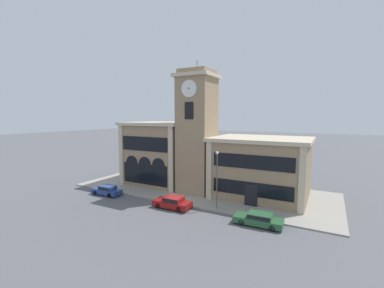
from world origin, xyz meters
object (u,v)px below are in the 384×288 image
object	(u,v)px
parked_car_mid	(173,202)
street_lamp	(217,172)
parked_car_near	(107,190)
parked_car_far	(259,219)

from	to	relation	value
parked_car_mid	street_lamp	world-z (taller)	street_lamp
parked_car_near	street_lamp	distance (m)	15.88
parked_car_far	street_lamp	world-z (taller)	street_lamp
parked_car_near	parked_car_mid	distance (m)	10.59
parked_car_far	street_lamp	xyz separation A→B (m)	(-5.32, 2.00, 3.74)
parked_car_near	parked_car_mid	world-z (taller)	parked_car_mid
parked_car_mid	parked_car_far	bearing A→B (deg)	178.50
parked_car_near	street_lamp	size ratio (longest dim) A/B	0.64
parked_car_mid	parked_car_near	bearing A→B (deg)	-1.50
parked_car_near	street_lamp	bearing A→B (deg)	-174.04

